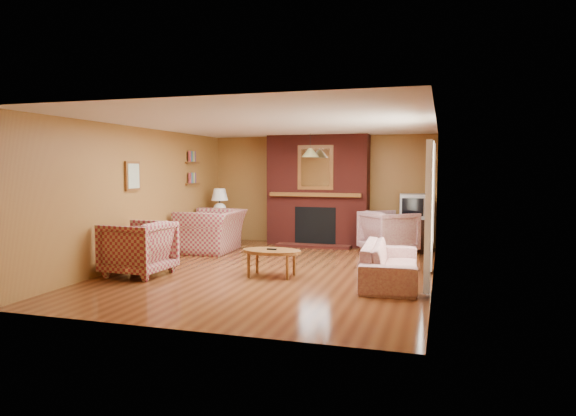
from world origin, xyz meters
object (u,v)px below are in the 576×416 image
(floral_sofa, at_px, (390,263))
(table_lamp, at_px, (220,201))
(side_table, at_px, (220,230))
(floral_armchair, at_px, (389,232))
(fireplace, at_px, (318,191))
(tv_stand, at_px, (413,234))
(coffee_table, at_px, (272,253))
(crt_tv, at_px, (413,206))
(plaid_loveseat, at_px, (211,231))
(plaid_armchair, at_px, (138,248))

(floral_sofa, bearing_deg, table_lamp, 51.94)
(side_table, bearing_deg, table_lamp, 90.00)
(floral_armchair, bearing_deg, side_table, 47.77)
(fireplace, bearing_deg, tv_stand, -5.15)
(coffee_table, bearing_deg, crt_tv, 58.97)
(plaid_loveseat, bearing_deg, side_table, -167.87)
(floral_armchair, distance_m, crt_tv, 0.82)
(floral_sofa, height_order, crt_tv, crt_tv)
(table_lamp, bearing_deg, coffee_table, -52.98)
(floral_armchair, bearing_deg, crt_tv, -82.15)
(floral_sofa, bearing_deg, tv_stand, -6.01)
(floral_armchair, xyz_separation_m, coffee_table, (-1.51, -2.76, -0.05))
(table_lamp, relative_size, tv_stand, 0.92)
(table_lamp, bearing_deg, side_table, -90.00)
(fireplace, bearing_deg, crt_tv, -5.30)
(coffee_table, bearing_deg, fireplace, 91.55)
(plaid_loveseat, height_order, table_lamp, table_lamp)
(plaid_armchair, distance_m, coffee_table, 2.11)
(plaid_armchair, height_order, floral_sofa, plaid_armchair)
(plaid_armchair, bearing_deg, side_table, -174.36)
(floral_armchair, xyz_separation_m, table_lamp, (-3.71, 0.14, 0.54))
(plaid_loveseat, bearing_deg, tv_stand, 106.20)
(plaid_armchair, relative_size, crt_tv, 1.60)
(plaid_loveseat, distance_m, crt_tv, 4.14)
(floral_armchair, xyz_separation_m, tv_stand, (0.44, 0.49, -0.09))
(fireplace, distance_m, crt_tv, 2.08)
(table_lamp, bearing_deg, crt_tv, 4.74)
(plaid_loveseat, height_order, floral_sofa, plaid_loveseat)
(floral_armchair, height_order, crt_tv, crt_tv)
(fireplace, height_order, plaid_armchair, fireplace)
(fireplace, bearing_deg, floral_armchair, -22.92)
(plaid_loveseat, height_order, tv_stand, plaid_loveseat)
(table_lamp, height_order, tv_stand, table_lamp)
(plaid_loveseat, distance_m, table_lamp, 1.14)
(plaid_armchair, xyz_separation_m, floral_sofa, (3.85, 0.64, -0.14))
(fireplace, distance_m, floral_sofa, 3.92)
(side_table, bearing_deg, floral_sofa, -34.80)
(coffee_table, bearing_deg, plaid_armchair, -165.87)
(tv_stand, bearing_deg, plaid_armchair, -132.58)
(plaid_loveseat, xyz_separation_m, crt_tv, (3.90, 1.31, 0.49))
(plaid_armchair, xyz_separation_m, coffee_table, (2.04, 0.51, -0.06))
(side_table, relative_size, table_lamp, 1.03)
(plaid_loveseat, distance_m, side_table, 1.00)
(plaid_armchair, height_order, coffee_table, plaid_armchair)
(plaid_armchair, relative_size, floral_armchair, 1.01)
(floral_sofa, distance_m, side_table, 4.87)
(fireplace, xyz_separation_m, crt_tv, (2.05, -0.19, -0.27))
(plaid_armchair, xyz_separation_m, crt_tv, (4.00, 3.77, 0.48))
(tv_stand, bearing_deg, table_lamp, -171.09)
(floral_armchair, relative_size, crt_tv, 1.58)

